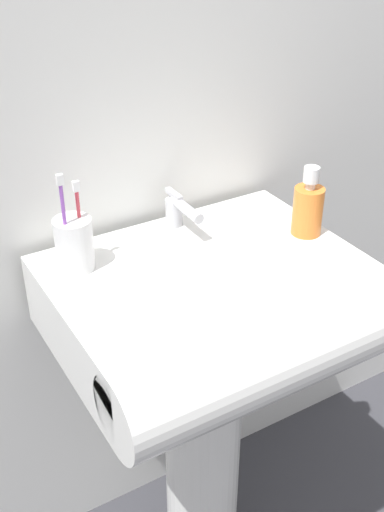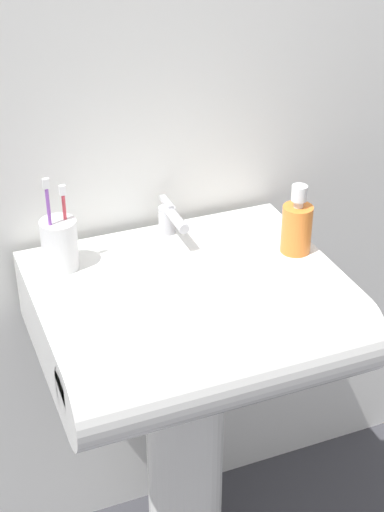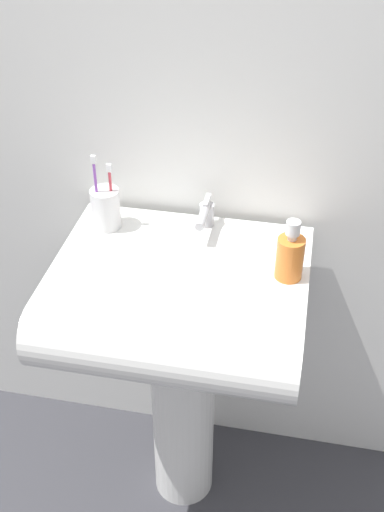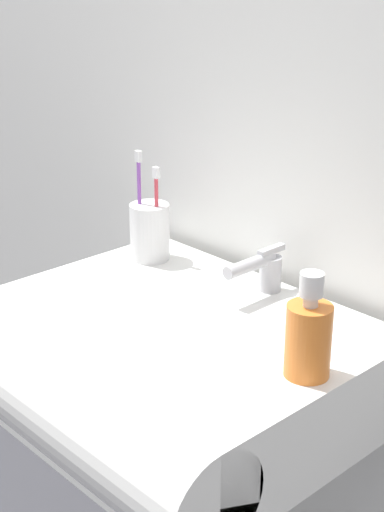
% 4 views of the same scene
% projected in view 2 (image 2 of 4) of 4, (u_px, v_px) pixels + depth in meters
% --- Properties ---
extents(wall_back, '(5.00, 0.05, 2.40)m').
position_uv_depth(wall_back, '(136.00, 66.00, 1.57)').
color(wall_back, silver).
rests_on(wall_back, ground).
extents(sink_pedestal, '(0.18, 0.18, 0.70)m').
position_uv_depth(sink_pedestal, '(185.00, 458.00, 1.81)').
color(sink_pedestal, white).
rests_on(sink_pedestal, ground).
extents(sink_basin, '(0.59, 0.50, 0.15)m').
position_uv_depth(sink_basin, '(194.00, 321.00, 1.54)').
color(sink_basin, white).
rests_on(sink_basin, sink_pedestal).
extents(faucet, '(0.04, 0.13, 0.08)m').
position_uv_depth(faucet, '(170.00, 219.00, 1.66)').
color(faucet, '#B7B7BC').
rests_on(faucet, sink_basin).
extents(toothbrush_cup, '(0.07, 0.07, 0.20)m').
position_uv_depth(toothbrush_cup, '(60.00, 244.00, 1.54)').
color(toothbrush_cup, white).
rests_on(toothbrush_cup, sink_basin).
extents(soap_bottle, '(0.06, 0.06, 0.15)m').
position_uv_depth(soap_bottle, '(296.00, 226.00, 1.60)').
color(soap_bottle, orange).
rests_on(soap_bottle, sink_basin).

